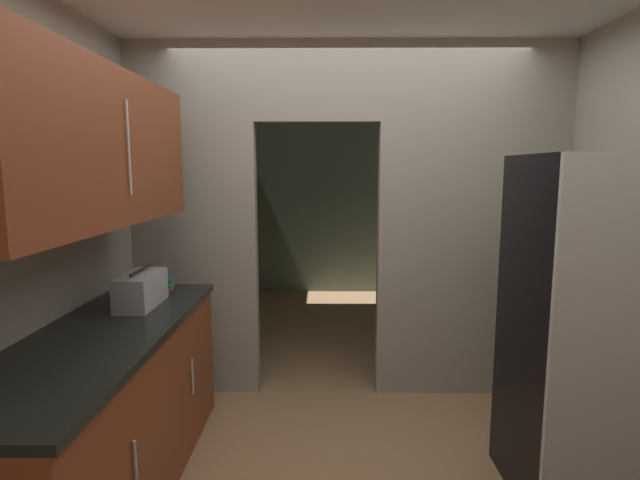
{
  "coord_description": "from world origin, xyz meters",
  "views": [
    {
      "loc": [
        -0.17,
        -2.35,
        1.67
      ],
      "look_at": [
        -0.19,
        0.36,
        1.29
      ],
      "focal_mm": 27.79,
      "sensor_mm": 36.0,
      "label": 1
    }
  ],
  "objects": [
    {
      "name": "kitchen_partition",
      "position": [
        0.06,
        1.26,
        1.36
      ],
      "size": [
        3.15,
        0.12,
        2.56
      ],
      "color": "#9E998C",
      "rests_on": "ground"
    },
    {
      "name": "adjoining_room_shell",
      "position": [
        0.0,
        3.34,
        1.28
      ],
      "size": [
        3.15,
        3.17,
        2.56
      ],
      "color": "slate",
      "rests_on": "ground"
    },
    {
      "name": "refrigerator",
      "position": [
        1.19,
        0.04,
        0.87
      ],
      "size": [
        0.76,
        0.71,
        1.75
      ],
      "color": "black",
      "rests_on": "ground"
    },
    {
      "name": "lower_cabinet_run",
      "position": [
        -1.26,
        -0.03,
        0.45
      ],
      "size": [
        0.64,
        2.01,
        0.89
      ],
      "color": "brown",
      "rests_on": "ground"
    },
    {
      "name": "upper_cabinet_counterside",
      "position": [
        -1.26,
        -0.03,
        1.77
      ],
      "size": [
        0.36,
        1.81,
        0.73
      ],
      "color": "brown"
    },
    {
      "name": "boombox",
      "position": [
        -1.23,
        0.42,
        0.99
      ],
      "size": [
        0.2,
        0.41,
        0.22
      ],
      "color": "#B2B2B7",
      "rests_on": "lower_cabinet_run"
    },
    {
      "name": "book_stack",
      "position": [
        -1.22,
        0.79,
        0.94
      ],
      "size": [
        0.14,
        0.17,
        0.09
      ],
      "color": "#8C3893",
      "rests_on": "lower_cabinet_run"
    }
  ]
}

